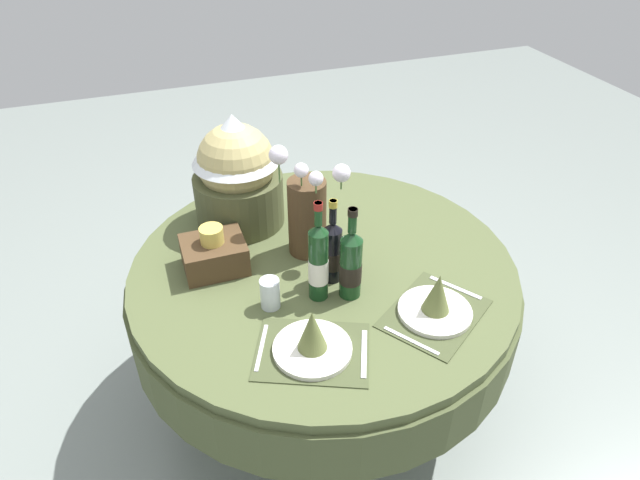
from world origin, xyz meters
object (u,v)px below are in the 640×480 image
object	(u,v)px
place_setting_left	(312,340)
woven_basket_side_left	(214,253)
tumbler_near_right	(270,293)
gift_tub_back_left	(237,169)
dining_table	(323,293)
wine_bottle_centre	(351,264)
flower_vase	(307,211)
place_setting_right	(436,303)
wine_bottle_right	(318,262)
wine_bottle_left	(333,251)

from	to	relation	value
place_setting_left	woven_basket_side_left	size ratio (longest dim) A/B	1.90
tumbler_near_right	gift_tub_back_left	xyz separation A→B (m)	(0.02, 0.53, 0.18)
dining_table	woven_basket_side_left	bearing A→B (deg)	164.02
wine_bottle_centre	place_setting_left	bearing A→B (deg)	-134.51
flower_vase	woven_basket_side_left	bearing A→B (deg)	177.71
place_setting_right	wine_bottle_centre	size ratio (longest dim) A/B	1.25
dining_table	place_setting_left	bearing A→B (deg)	-114.05
dining_table	place_setting_right	size ratio (longest dim) A/B	3.33
place_setting_left	wine_bottle_right	size ratio (longest dim) A/B	1.13
dining_table	flower_vase	bearing A→B (deg)	106.91
dining_table	flower_vase	world-z (taller)	flower_vase
dining_table	gift_tub_back_left	xyz separation A→B (m)	(-0.22, 0.37, 0.38)
dining_table	wine_bottle_centre	xyz separation A→B (m)	(0.03, -0.19, 0.27)
wine_bottle_left	gift_tub_back_left	bearing A→B (deg)	115.09
place_setting_right	tumbler_near_right	bearing A→B (deg)	156.33
tumbler_near_right	gift_tub_back_left	size ratio (longest dim) A/B	0.24
flower_vase	woven_basket_side_left	size ratio (longest dim) A/B	1.96
wine_bottle_right	gift_tub_back_left	xyz separation A→B (m)	(-0.14, 0.54, 0.09)
wine_bottle_left	tumbler_near_right	world-z (taller)	wine_bottle_left
place_setting_right	wine_bottle_left	xyz separation A→B (m)	(-0.25, 0.28, 0.07)
place_setting_right	flower_vase	bearing A→B (deg)	120.93
flower_vase	wine_bottle_centre	distance (m)	0.29
wine_bottle_left	wine_bottle_centre	xyz separation A→B (m)	(0.03, -0.10, 0.01)
gift_tub_back_left	woven_basket_side_left	size ratio (longest dim) A/B	2.07
wine_bottle_centre	tumbler_near_right	size ratio (longest dim) A/B	3.17
place_setting_left	tumbler_near_right	size ratio (longest dim) A/B	3.87
dining_table	tumbler_near_right	bearing A→B (deg)	-146.85
wine_bottle_left	wine_bottle_right	world-z (taller)	wine_bottle_right
flower_vase	wine_bottle_centre	bearing A→B (deg)	-78.80
place_setting_right	gift_tub_back_left	size ratio (longest dim) A/B	0.94
wine_bottle_centre	wine_bottle_right	distance (m)	0.11
place_setting_right	wine_bottle_right	xyz separation A→B (m)	(-0.33, 0.21, 0.10)
dining_table	place_setting_left	world-z (taller)	place_setting_left
wine_bottle_centre	place_setting_right	bearing A→B (deg)	-39.52
place_setting_right	tumbler_near_right	xyz separation A→B (m)	(-0.49, 0.22, 0.01)
tumbler_near_right	woven_basket_side_left	bearing A→B (deg)	116.59
tumbler_near_right	woven_basket_side_left	distance (m)	0.29
place_setting_right	wine_bottle_left	world-z (taller)	wine_bottle_left
flower_vase	wine_bottle_right	distance (m)	0.26
place_setting_right	woven_basket_side_left	size ratio (longest dim) A/B	1.95
wine_bottle_centre	woven_basket_side_left	world-z (taller)	wine_bottle_centre
place_setting_left	place_setting_right	bearing A→B (deg)	3.16
woven_basket_side_left	place_setting_left	bearing A→B (deg)	-68.71
wine_bottle_right	dining_table	bearing A→B (deg)	65.04
wine_bottle_right	woven_basket_side_left	xyz separation A→B (m)	(-0.30, 0.27, -0.08)
place_setting_left	tumbler_near_right	world-z (taller)	place_setting_left
flower_vase	wine_bottle_left	size ratio (longest dim) A/B	1.34
dining_table	wine_bottle_centre	world-z (taller)	wine_bottle_centre
flower_vase	dining_table	bearing A→B (deg)	-73.09
place_setting_right	wine_bottle_right	world-z (taller)	wine_bottle_right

